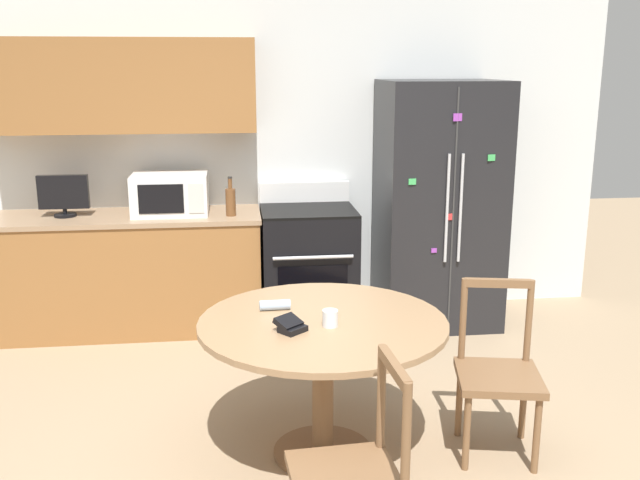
% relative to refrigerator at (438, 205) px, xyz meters
% --- Properties ---
extents(back_wall, '(5.20, 0.44, 2.60)m').
position_rel_refrigerator_xyz_m(back_wall, '(-1.46, 0.39, 0.50)').
color(back_wall, silver).
rests_on(back_wall, ground_plane).
extents(kitchen_counter, '(1.99, 0.64, 0.90)m').
position_rel_refrigerator_xyz_m(kitchen_counter, '(-2.37, 0.08, -0.49)').
color(kitchen_counter, '#936033').
rests_on(kitchen_counter, ground_plane).
extents(refrigerator, '(0.89, 0.78, 1.88)m').
position_rel_refrigerator_xyz_m(refrigerator, '(0.00, 0.00, 0.00)').
color(refrigerator, black).
rests_on(refrigerator, ground_plane).
extents(oven_range, '(0.72, 0.68, 1.08)m').
position_rel_refrigerator_xyz_m(oven_range, '(-1.01, 0.06, -0.47)').
color(oven_range, black).
rests_on(oven_range, ground_plane).
extents(microwave, '(0.55, 0.40, 0.30)m').
position_rel_refrigerator_xyz_m(microwave, '(-2.04, 0.09, 0.11)').
color(microwave, white).
rests_on(microwave, kitchen_counter).
extents(countertop_tv, '(0.36, 0.16, 0.31)m').
position_rel_refrigerator_xyz_m(countertop_tv, '(-2.81, 0.08, 0.13)').
color(countertop_tv, black).
rests_on(countertop_tv, kitchen_counter).
extents(counter_bottle, '(0.08, 0.08, 0.29)m').
position_rel_refrigerator_xyz_m(counter_bottle, '(-1.59, -0.03, 0.07)').
color(counter_bottle, brown).
rests_on(counter_bottle, kitchen_counter).
extents(dining_table, '(1.26, 1.26, 0.75)m').
position_rel_refrigerator_xyz_m(dining_table, '(-1.14, -1.90, -0.33)').
color(dining_table, '#997551').
rests_on(dining_table, ground_plane).
extents(dining_chair_near, '(0.45, 0.45, 0.90)m').
position_rel_refrigerator_xyz_m(dining_chair_near, '(-1.14, -2.81, -0.50)').
color(dining_chair_near, brown).
rests_on(dining_chair_near, ground_plane).
extents(dining_chair_right, '(0.50, 0.50, 0.90)m').
position_rel_refrigerator_xyz_m(dining_chair_right, '(-0.23, -1.97, -0.50)').
color(dining_chair_right, brown).
rests_on(dining_chair_right, ground_plane).
extents(candle_glass, '(0.08, 0.08, 0.08)m').
position_rel_refrigerator_xyz_m(candle_glass, '(-1.11, -1.99, -0.16)').
color(candle_glass, silver).
rests_on(candle_glass, dining_table).
extents(folded_napkin, '(0.16, 0.06, 0.05)m').
position_rel_refrigerator_xyz_m(folded_napkin, '(-1.37, -1.71, -0.17)').
color(folded_napkin, '#A3BCDB').
rests_on(folded_napkin, dining_table).
extents(wallet, '(0.17, 0.17, 0.07)m').
position_rel_refrigerator_xyz_m(wallet, '(-1.31, -2.03, -0.17)').
color(wallet, black).
rests_on(wallet, dining_table).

